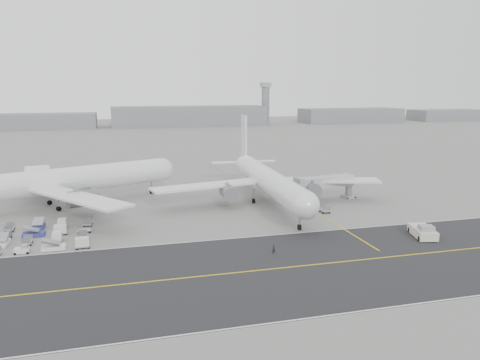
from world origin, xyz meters
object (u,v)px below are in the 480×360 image
object	(u,v)px
control_tower	(265,102)
airliner_b	(267,180)
jet_bridge	(325,183)
ground_crew_a	(274,249)
pushback_tug	(423,232)
airliner_a	(54,182)

from	to	relation	value
control_tower	airliner_b	xyz separation A→B (m)	(-77.84, -242.97, -10.63)
jet_bridge	ground_crew_a	xyz separation A→B (m)	(-24.23, -32.30, -3.55)
pushback_tug	ground_crew_a	xyz separation A→B (m)	(-29.52, -1.45, -0.26)
control_tower	ground_crew_a	size ratio (longest dim) A/B	19.23
airliner_a	ground_crew_a	distance (m)	57.15
airliner_a	jet_bridge	distance (m)	63.53
airliner_b	jet_bridge	bearing A→B (deg)	-4.27
airliner_a	airliner_b	world-z (taller)	airliner_a
jet_bridge	airliner_a	bearing A→B (deg)	161.54
pushback_tug	jet_bridge	size ratio (longest dim) A/B	0.55
airliner_b	jet_bridge	world-z (taller)	airliner_b
ground_crew_a	airliner_b	bearing A→B (deg)	52.37
control_tower	airliner_a	bearing A→B (deg)	-118.26
ground_crew_a	jet_bridge	bearing A→B (deg)	31.84
airliner_b	pushback_tug	xyz separation A→B (m)	(19.58, -32.41, -4.55)
airliner_b	ground_crew_a	xyz separation A→B (m)	(-9.93, -33.86, -4.81)
airliner_a	airliner_b	distance (m)	49.15
airliner_a	jet_bridge	bearing A→B (deg)	-120.99
jet_bridge	control_tower	bearing A→B (deg)	65.63
control_tower	airliner_a	world-z (taller)	control_tower
airliner_b	airliner_a	bearing A→B (deg)	172.64
pushback_tug	ground_crew_a	distance (m)	29.55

